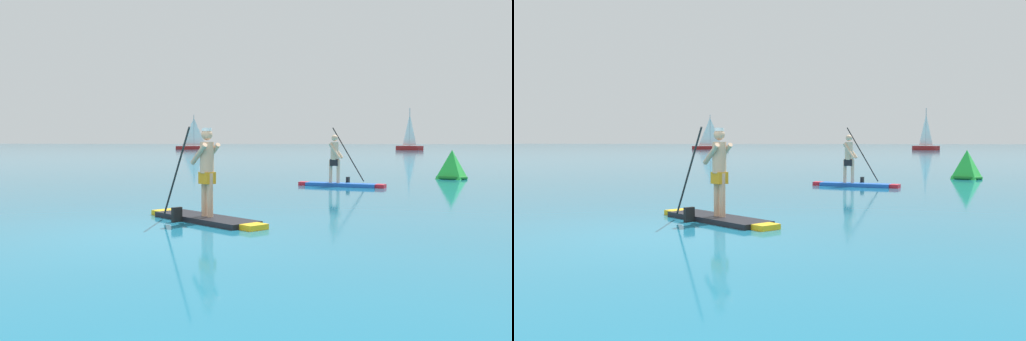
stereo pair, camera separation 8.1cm
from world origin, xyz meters
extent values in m
plane|color=#196B8C|center=(0.00, 0.00, 0.00)|extent=(440.00, 440.00, 0.00)
cube|color=black|center=(0.62, 1.65, 0.05)|extent=(2.30, 2.09, 0.10)
cube|color=yellow|center=(-0.42, 2.53, 0.05)|extent=(0.54, 0.57, 0.10)
cube|color=yellow|center=(1.66, 0.77, 0.05)|extent=(0.50, 0.51, 0.10)
cylinder|color=tan|center=(0.59, 1.68, 0.50)|extent=(0.11, 0.11, 0.82)
cylinder|color=tan|center=(0.73, 1.56, 0.50)|extent=(0.11, 0.11, 0.82)
cube|color=orange|center=(0.66, 1.62, 0.82)|extent=(0.34, 0.34, 0.22)
cylinder|color=tan|center=(0.66, 1.62, 1.20)|extent=(0.26, 0.26, 0.58)
sphere|color=tan|center=(0.66, 1.62, 1.63)|extent=(0.21, 0.21, 0.21)
cylinder|color=white|center=(0.66, 1.62, 1.73)|extent=(0.18, 0.18, 0.06)
cylinder|color=tan|center=(0.52, 1.53, 1.27)|extent=(0.42, 0.41, 0.44)
cylinder|color=tan|center=(0.72, 1.77, 1.27)|extent=(0.42, 0.41, 0.44)
cylinder|color=black|center=(0.11, 1.50, 0.94)|extent=(0.69, 0.61, 1.68)
cube|color=black|center=(0.11, 1.50, 0.12)|extent=(0.19, 0.20, 0.32)
cube|color=blue|center=(3.25, 10.22, 0.06)|extent=(2.38, 1.24, 0.12)
cube|color=red|center=(4.50, 9.82, 0.06)|extent=(0.40, 0.46, 0.12)
cube|color=red|center=(2.01, 10.62, 0.06)|extent=(0.38, 0.41, 0.12)
cylinder|color=beige|center=(3.15, 10.26, 0.50)|extent=(0.11, 0.11, 0.76)
cylinder|color=beige|center=(2.90, 10.34, 0.50)|extent=(0.11, 0.11, 0.76)
cube|color=black|center=(3.03, 10.30, 0.79)|extent=(0.31, 0.29, 0.22)
cylinder|color=beige|center=(3.03, 10.30, 1.17)|extent=(0.26, 0.26, 0.59)
sphere|color=beige|center=(3.03, 10.30, 1.60)|extent=(0.21, 0.21, 0.21)
cylinder|color=beige|center=(3.12, 10.43, 1.17)|extent=(0.41, 0.20, 0.53)
cylinder|color=beige|center=(3.03, 10.14, 1.17)|extent=(0.41, 0.20, 0.53)
cylinder|color=black|center=(3.48, 10.55, 1.06)|extent=(1.06, 0.39, 1.80)
cube|color=black|center=(3.48, 10.55, 0.14)|extent=(0.14, 0.21, 0.32)
pyramid|color=green|center=(7.62, 14.60, 0.57)|extent=(1.21, 1.21, 1.15)
torus|color=#167226|center=(7.62, 14.60, 0.06)|extent=(1.20, 1.20, 0.12)
cube|color=#A51E1E|center=(-20.03, 84.20, 0.28)|extent=(6.16, 2.86, 0.56)
cylinder|color=#B2B2B7|center=(-20.03, 84.20, 3.14)|extent=(0.12, 0.12, 5.17)
pyramid|color=white|center=(-20.03, 84.20, 2.95)|extent=(2.63, 0.77, 4.58)
cube|color=#A51E1E|center=(14.45, 81.58, 0.33)|extent=(3.89, 3.91, 0.66)
cylinder|color=#B2B2B7|center=(14.45, 81.58, 3.54)|extent=(0.12, 0.12, 5.76)
pyramid|color=white|center=(14.45, 81.58, 3.13)|extent=(1.33, 1.48, 4.73)
camera|label=1|loc=(3.01, -8.87, 1.53)|focal=40.35mm
camera|label=2|loc=(3.09, -8.86, 1.53)|focal=40.35mm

